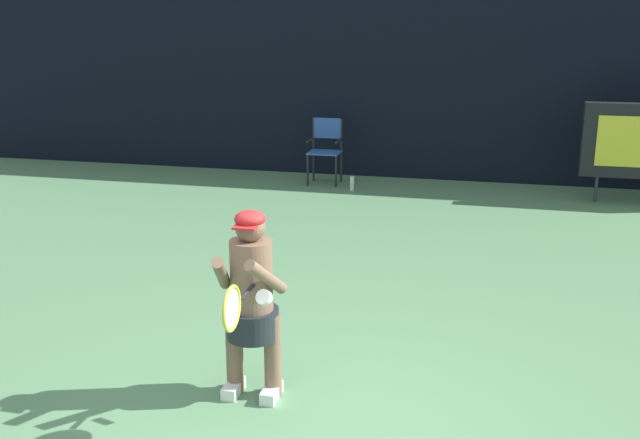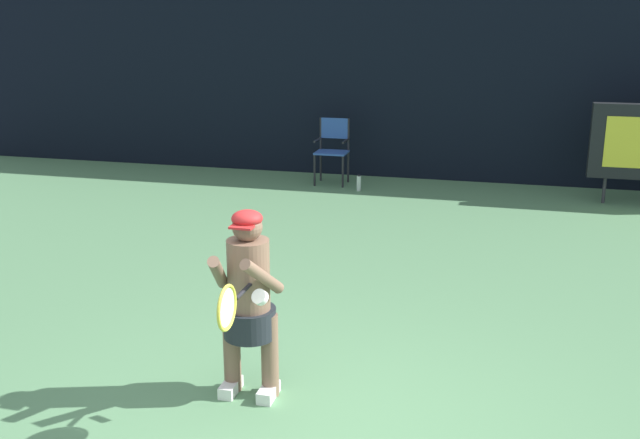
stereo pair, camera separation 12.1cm
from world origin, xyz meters
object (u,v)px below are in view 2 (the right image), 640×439
umpire_chair (333,147)px  tennis_racket (228,307)px  water_bottle (359,183)px  tennis_player (249,298)px

umpire_chair → tennis_racket: tennis_racket is taller
water_bottle → tennis_racket: bearing=-85.2°
water_bottle → tennis_player: 6.70m
tennis_racket → umpire_chair: bearing=117.8°
umpire_chair → tennis_racket: bearing=-81.4°
tennis_player → umpire_chair: bearing=98.8°
tennis_player → tennis_racket: 0.57m
umpire_chair → tennis_player: tennis_player is taller
umpire_chair → tennis_player: bearing=-81.2°
water_bottle → tennis_racket: size_ratio=0.44×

